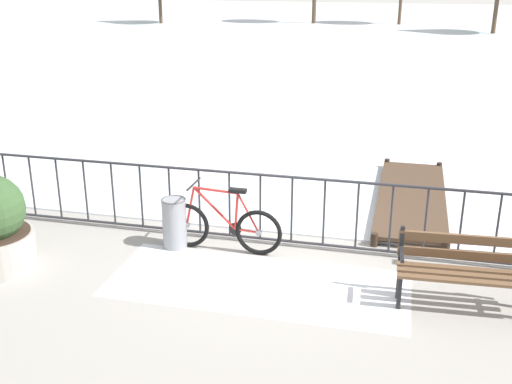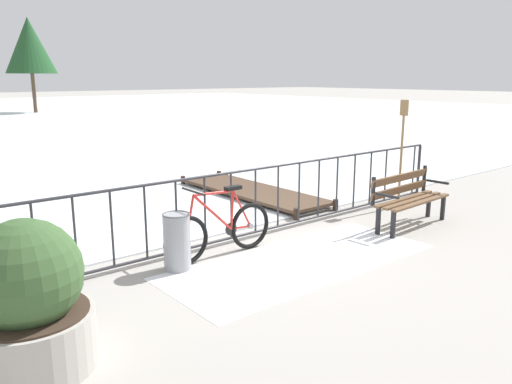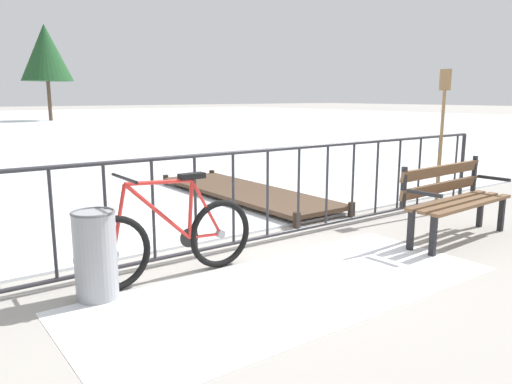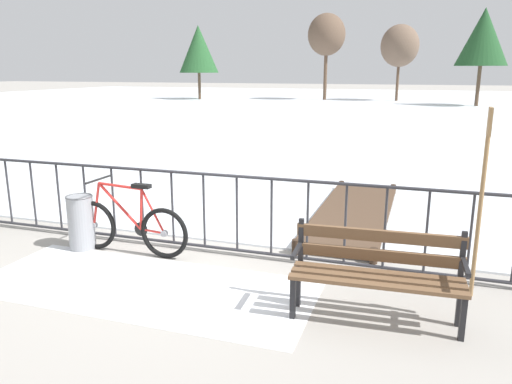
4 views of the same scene
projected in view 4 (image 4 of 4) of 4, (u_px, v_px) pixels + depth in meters
ground_plane at (189, 250)px, 6.63m from camera, size 160.00×160.00×0.00m
frozen_pond at (380, 106)px, 32.76m from camera, size 80.00×56.00×0.03m
snow_patch at (144, 286)px, 5.52m from camera, size 3.79×1.56×0.01m
railing_fence at (188, 210)px, 6.50m from camera, size 9.06×0.06×1.07m
bicycle_near_railing at (128, 226)px, 6.43m from camera, size 1.71×0.52×0.97m
park_bench at (377, 268)px, 4.71m from camera, size 1.62×0.57×0.89m
trash_bin at (81, 222)px, 6.60m from camera, size 0.35×0.35×0.73m
oar_upright at (482, 192)px, 5.02m from camera, size 0.04×0.16×1.98m
wooden_dock at (354, 212)px, 7.99m from camera, size 1.10×3.78×0.20m
tree_far_west at (327, 35)px, 38.21m from camera, size 2.87×2.87×6.54m
tree_west_mid at (483, 37)px, 31.62m from camera, size 3.22×3.22×6.15m
tree_centre at (400, 46)px, 37.21m from camera, size 2.81×2.81×5.63m
tree_east_mid at (199, 49)px, 39.27m from camera, size 3.10×3.10×5.74m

